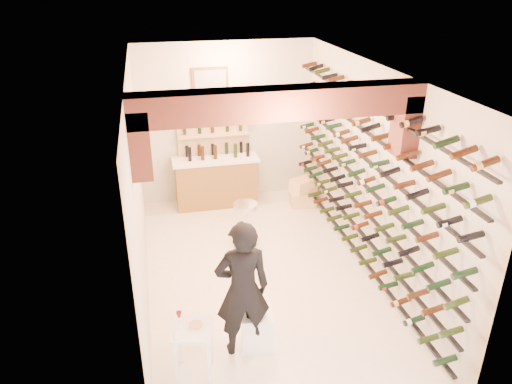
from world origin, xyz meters
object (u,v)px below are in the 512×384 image
chrome_barstool (246,222)px  crate_lower (303,199)px  back_counter (216,180)px  white_stool (257,328)px  tasting_table (193,336)px  person (243,290)px  wine_rack (358,176)px

chrome_barstool → crate_lower: bearing=42.9°
back_counter → white_stool: bearing=-91.3°
tasting_table → person: size_ratio=0.44×
wine_rack → crate_lower: size_ratio=11.32×
white_stool → chrome_barstool: 2.42m
back_counter → crate_lower: bearing=-14.8°
back_counter → white_stool: (-0.10, -4.19, -0.28)m
person → white_stool: bearing=-163.3°
back_counter → chrome_barstool: bearing=-82.5°
chrome_barstool → back_counter: bearing=97.5°
wine_rack → tasting_table: bearing=-146.2°
back_counter → tasting_table: 4.60m
wine_rack → crate_lower: (-0.13, 2.20, -1.40)m
white_stool → chrome_barstool: bearing=81.9°
back_counter → white_stool: size_ratio=3.42×
white_stool → chrome_barstool: chrome_barstool is taller
wine_rack → chrome_barstool: size_ratio=6.74×
white_stool → person: bearing=-163.7°
back_counter → tasting_table: bearing=-101.8°
wine_rack → back_counter: size_ratio=3.35×
white_stool → back_counter: bearing=88.7°
wine_rack → back_counter: 3.38m
white_stool → crate_lower: (1.80, 3.74, -0.10)m
back_counter → chrome_barstool: size_ratio=2.01×
wine_rack → person: wine_rack is taller
person → crate_lower: (1.99, 3.80, -0.77)m
back_counter → wine_rack: bearing=-55.3°
person → chrome_barstool: size_ratio=2.18×
white_stool → wine_rack: bearing=38.6°
wine_rack → white_stool: 2.79m
back_counter → tasting_table: (-0.94, -4.50, 0.02)m
wine_rack → white_stool: size_ratio=11.47×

